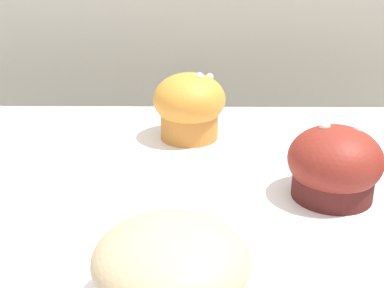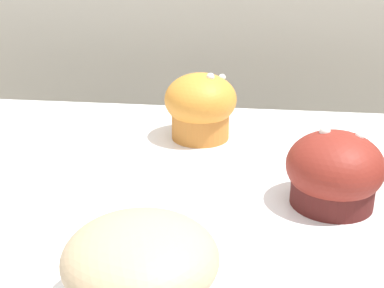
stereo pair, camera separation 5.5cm
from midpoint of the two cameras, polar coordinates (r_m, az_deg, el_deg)
The scene contains 4 objects.
wall_back at distance 1.08m, azimuth -3.75°, elevation 7.39°, with size 3.20×0.10×1.80m, color beige.
muffin_front_center at distance 0.54m, azimuth 12.17°, elevation -2.30°, with size 0.09×0.09×0.08m.
muffin_back_right at distance 0.38m, azimuth -6.47°, elevation -13.15°, with size 0.11×0.11×0.07m.
muffin_front_right at distance 0.67m, azimuth -2.63°, elevation 4.05°, with size 0.09×0.09×0.09m.
Camera 1 is at (0.05, -0.44, 1.18)m, focal length 50.00 mm.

